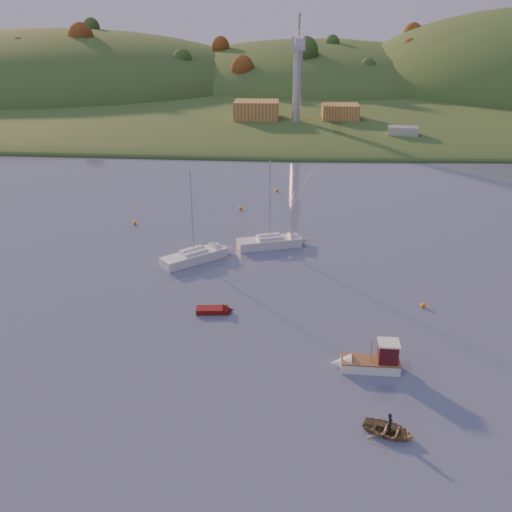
# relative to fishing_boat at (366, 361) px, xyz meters

# --- Properties ---
(far_shore) EXTENTS (620.00, 220.00, 1.50)m
(far_shore) POSITION_rel_fishing_boat_xyz_m (-7.04, 211.29, -0.81)
(far_shore) COLOR #305321
(far_shore) RESTS_ON ground
(shore_slope) EXTENTS (640.00, 150.00, 7.00)m
(shore_slope) POSITION_rel_fishing_boat_xyz_m (-7.04, 146.29, -0.81)
(shore_slope) COLOR #305321
(shore_slope) RESTS_ON ground
(hill_left) EXTENTS (170.00, 140.00, 44.00)m
(hill_left) POSITION_rel_fishing_boat_xyz_m (-97.04, 181.29, -0.81)
(hill_left) COLOR #305321
(hill_left) RESTS_ON ground
(hill_center) EXTENTS (140.00, 120.00, 36.00)m
(hill_center) POSITION_rel_fishing_boat_xyz_m (2.96, 191.29, -0.81)
(hill_center) COLOR #305321
(hill_center) RESTS_ON ground
(hillside_trees) EXTENTS (280.00, 50.00, 32.00)m
(hillside_trees) POSITION_rel_fishing_boat_xyz_m (-7.04, 166.29, -0.81)
(hillside_trees) COLOR #264B1A
(hillside_trees) RESTS_ON ground
(wharf) EXTENTS (42.00, 16.00, 2.40)m
(wharf) POSITION_rel_fishing_boat_xyz_m (-2.04, 103.29, 0.39)
(wharf) COLOR slate
(wharf) RESTS_ON ground
(shed_west) EXTENTS (11.00, 8.00, 4.80)m
(shed_west) POSITION_rel_fishing_boat_xyz_m (-15.04, 104.29, 3.99)
(shed_west) COLOR olive
(shed_west) RESTS_ON wharf
(shed_east) EXTENTS (9.00, 7.00, 4.00)m
(shed_east) POSITION_rel_fishing_boat_xyz_m (5.96, 105.29, 3.59)
(shed_east) COLOR olive
(shed_east) RESTS_ON wharf
(dock_crane) EXTENTS (3.20, 28.00, 20.30)m
(dock_crane) POSITION_rel_fishing_boat_xyz_m (-5.04, 99.68, 16.36)
(dock_crane) COLOR #B7B7BC
(dock_crane) RESTS_ON wharf
(fishing_boat) EXTENTS (5.82, 2.01, 3.68)m
(fishing_boat) POSITION_rel_fishing_boat_xyz_m (0.00, 0.00, 0.00)
(fishing_boat) COLOR white
(fishing_boat) RESTS_ON ground
(sailboat_near) EXTENTS (7.82, 7.14, 11.33)m
(sailboat_near) POSITION_rel_fishing_boat_xyz_m (-18.00, 21.59, -0.08)
(sailboat_near) COLOR white
(sailboat_near) RESTS_ON ground
(sailboat_far) EXTENTS (8.46, 4.71, 11.24)m
(sailboat_far) POSITION_rel_fishing_boat_xyz_m (-9.09, 26.74, -0.08)
(sailboat_far) COLOR silver
(sailboat_far) RESTS_ON ground
(canoe) EXTENTS (4.39, 3.86, 0.76)m
(canoe) POSITION_rel_fishing_boat_xyz_m (0.71, -8.05, -0.43)
(canoe) COLOR #8F7B4F
(canoe) RESTS_ON ground
(paddler) EXTENTS (0.57, 0.67, 1.57)m
(paddler) POSITION_rel_fishing_boat_xyz_m (0.71, -8.05, -0.03)
(paddler) COLOR black
(paddler) RESTS_ON ground
(red_tender) EXTENTS (3.85, 1.56, 1.28)m
(red_tender) POSITION_rel_fishing_boat_xyz_m (-13.44, 9.11, -0.55)
(red_tender) COLOR #61110D
(red_tender) RESTS_ON ground
(work_vessel) EXTENTS (16.13, 7.89, 3.97)m
(work_vessel) POSITION_rel_fishing_boat_xyz_m (18.82, 89.29, 0.60)
(work_vessel) COLOR slate
(work_vessel) RESTS_ON ground
(buoy_1) EXTENTS (0.50, 0.50, 0.50)m
(buoy_1) POSITION_rel_fishing_boat_xyz_m (7.21, 11.36, -0.56)
(buoy_1) COLOR orange
(buoy_1) RESTS_ON ground
(buoy_2) EXTENTS (0.50, 0.50, 0.50)m
(buoy_2) POSITION_rel_fishing_boat_xyz_m (-28.43, 33.96, -0.56)
(buoy_2) COLOR orange
(buoy_2) RESTS_ON ground
(buoy_3) EXTENTS (0.50, 0.50, 0.50)m
(buoy_3) POSITION_rel_fishing_boat_xyz_m (-13.96, 41.35, -0.56)
(buoy_3) COLOR orange
(buoy_3) RESTS_ON ground
(buoy_4) EXTENTS (0.50, 0.50, 0.50)m
(buoy_4) POSITION_rel_fishing_boat_xyz_m (-8.65, 51.01, -0.56)
(buoy_4) COLOR orange
(buoy_4) RESTS_ON ground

